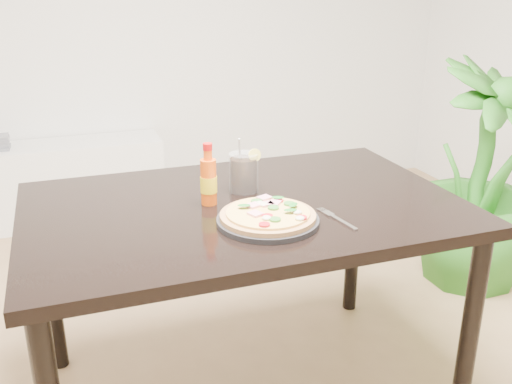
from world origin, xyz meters
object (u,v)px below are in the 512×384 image
object	(u,v)px
dining_table	(244,226)
hot_sauce_bottle	(209,180)
pizza	(268,214)
fork	(336,218)
cola_cup	(244,173)
media_console	(48,184)
plate	(268,221)
houseplant	(481,176)

from	to	relation	value
dining_table	hot_sauce_bottle	distance (m)	0.20
pizza	fork	xyz separation A→B (m)	(0.20, -0.04, -0.02)
pizza	fork	bearing A→B (deg)	-11.10
cola_cup	fork	xyz separation A→B (m)	(0.19, -0.33, -0.06)
media_console	plate	bearing A→B (deg)	-72.36
plate	cola_cup	bearing A→B (deg)	85.91
pizza	media_console	xyz separation A→B (m)	(-0.67, 2.09, -0.53)
media_console	houseplant	bearing A→B (deg)	-36.50
fork	media_console	xyz separation A→B (m)	(-0.87, 2.13, -0.50)
fork	media_console	world-z (taller)	fork
plate	fork	world-z (taller)	plate
pizza	fork	distance (m)	0.21
plate	fork	xyz separation A→B (m)	(0.21, -0.04, -0.01)
pizza	fork	world-z (taller)	pizza
plate	media_console	bearing A→B (deg)	107.64
dining_table	cola_cup	world-z (taller)	cola_cup
cola_cup	houseplant	xyz separation A→B (m)	(1.31, 0.33, -0.27)
plate	hot_sauce_bottle	distance (m)	0.25
dining_table	plate	size ratio (longest dim) A/B	4.57
dining_table	hot_sauce_bottle	size ratio (longest dim) A/B	6.91
hot_sauce_bottle	fork	bearing A→B (deg)	-37.00
cola_cup	media_console	distance (m)	2.01
dining_table	media_console	bearing A→B (deg)	108.74
dining_table	cola_cup	size ratio (longest dim) A/B	7.34
cola_cup	dining_table	bearing A→B (deg)	-108.35
pizza	media_console	world-z (taller)	pizza
hot_sauce_bottle	fork	distance (m)	0.42
pizza	dining_table	bearing A→B (deg)	95.80
cola_cup	houseplant	size ratio (longest dim) A/B	0.17
pizza	houseplant	size ratio (longest dim) A/B	0.26
plate	pizza	bearing A→B (deg)	26.60
dining_table	fork	xyz separation A→B (m)	(0.22, -0.22, 0.09)
plate	hot_sauce_bottle	world-z (taller)	hot_sauce_bottle
plate	houseplant	size ratio (longest dim) A/B	0.28
pizza	hot_sauce_bottle	distance (m)	0.25
pizza	plate	bearing A→B (deg)	-153.40
media_console	pizza	bearing A→B (deg)	-72.31
cola_cup	fork	world-z (taller)	cola_cup
cola_cup	fork	bearing A→B (deg)	-60.74
dining_table	plate	world-z (taller)	plate
dining_table	fork	bearing A→B (deg)	-44.47
houseplant	hot_sauce_bottle	bearing A→B (deg)	-164.24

